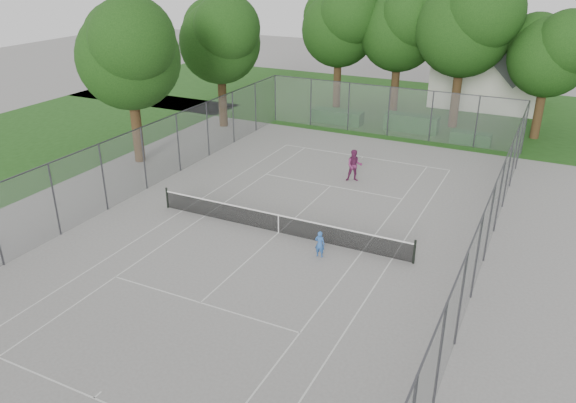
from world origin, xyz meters
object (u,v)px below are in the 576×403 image
at_px(house, 494,52).
at_px(woman_player, 354,166).
at_px(tennis_net, 278,223).
at_px(girl_player, 320,244).

relative_size(house, woman_player, 5.89).
bearing_deg(woman_player, tennis_net, -119.87).
relative_size(tennis_net, house, 1.18).
distance_m(girl_player, woman_player, 9.09).
relative_size(girl_player, woman_player, 0.65).
height_order(tennis_net, girl_player, girl_player).
relative_size(house, girl_player, 9.09).
xyz_separation_m(house, woman_player, (-4.11, -21.88, -3.48)).
xyz_separation_m(house, girl_player, (-2.38, -30.80, -3.80)).
xyz_separation_m(tennis_net, woman_player, (0.88, 7.72, 0.42)).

